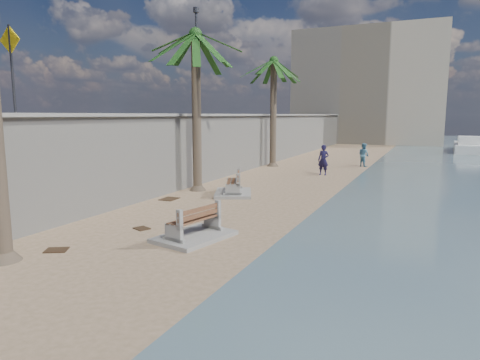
% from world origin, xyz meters
% --- Properties ---
extents(ground_plane, '(140.00, 140.00, 0.00)m').
position_xyz_m(ground_plane, '(0.00, 0.00, 0.00)').
color(ground_plane, '#9D7E60').
extents(seawall, '(0.45, 70.00, 3.50)m').
position_xyz_m(seawall, '(-5.20, 20.00, 1.75)').
color(seawall, gray).
rests_on(seawall, ground_plane).
extents(wall_cap, '(0.80, 70.00, 0.12)m').
position_xyz_m(wall_cap, '(-5.20, 20.00, 3.55)').
color(wall_cap, gray).
rests_on(wall_cap, seawall).
extents(end_building, '(18.00, 12.00, 14.00)m').
position_xyz_m(end_building, '(-2.00, 52.00, 7.00)').
color(end_building, '#B7AA93').
rests_on(end_building, ground_plane).
extents(bench_near, '(1.97, 2.51, 0.94)m').
position_xyz_m(bench_near, '(-0.31, 3.34, 0.41)').
color(bench_near, gray).
rests_on(bench_near, ground_plane).
extents(bench_far, '(2.38, 2.77, 0.98)m').
position_xyz_m(bench_far, '(-2.23, 10.11, 0.43)').
color(bench_far, gray).
rests_on(bench_far, ground_plane).
extents(palm_mid, '(5.00, 5.00, 8.06)m').
position_xyz_m(palm_mid, '(-4.22, 10.37, 7.06)').
color(palm_mid, brown).
rests_on(palm_mid, ground_plane).
extents(palm_back, '(5.00, 5.00, 8.06)m').
position_xyz_m(palm_back, '(-4.26, 20.95, 7.06)').
color(palm_back, brown).
rests_on(palm_back, ground_plane).
extents(pedestrian_sign, '(0.78, 0.07, 2.40)m').
position_xyz_m(pedestrian_sign, '(-5.00, 1.50, 5.15)').
color(pedestrian_sign, '#2D2D33').
rests_on(pedestrian_sign, wall_cap).
extents(streetlight, '(0.28, 0.28, 5.12)m').
position_xyz_m(streetlight, '(-5.10, 12.00, 6.64)').
color(streetlight, '#2D2D33').
rests_on(streetlight, wall_cap).
extents(person_a, '(0.81, 0.60, 2.07)m').
position_xyz_m(person_a, '(-0.01, 18.00, 1.03)').
color(person_a, '#181438').
rests_on(person_a, ground_plane).
extents(person_b, '(1.10, 1.07, 1.80)m').
position_xyz_m(person_b, '(1.54, 23.34, 0.90)').
color(person_b, teal).
rests_on(person_b, ground_plane).
extents(yacht_far, '(2.76, 9.00, 1.50)m').
position_xyz_m(yacht_far, '(9.09, 40.33, 0.35)').
color(yacht_far, silver).
rests_on(yacht_far, bay_water).
extents(debris_b, '(0.71, 0.67, 0.03)m').
position_xyz_m(debris_b, '(-3.08, 0.89, 0.01)').
color(debris_b, '#382616').
rests_on(debris_b, ground_plane).
extents(debris_c, '(0.65, 0.80, 0.03)m').
position_xyz_m(debris_c, '(-4.24, 7.98, 0.01)').
color(debris_c, '#382616').
rests_on(debris_c, ground_plane).
extents(debris_d, '(0.59, 0.54, 0.03)m').
position_xyz_m(debris_d, '(-2.36, 3.59, 0.01)').
color(debris_d, '#382616').
rests_on(debris_d, ground_plane).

